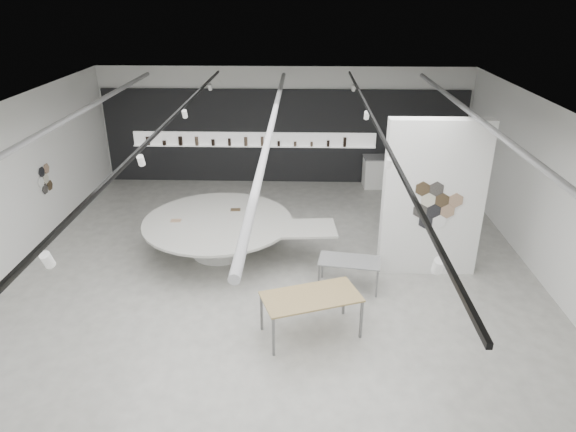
{
  "coord_description": "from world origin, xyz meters",
  "views": [
    {
      "loc": [
        0.62,
        -9.56,
        6.1
      ],
      "look_at": [
        0.29,
        1.2,
        1.26
      ],
      "focal_mm": 32.0,
      "sensor_mm": 36.0,
      "label": 1
    }
  ],
  "objects_px": {
    "display_island": "(221,232)",
    "kitchen_counter": "(390,172)",
    "sample_table_stone": "(349,262)",
    "sample_table_wood": "(311,299)",
    "partition_column": "(433,199)"
  },
  "relations": [
    {
      "from": "display_island",
      "to": "kitchen_counter",
      "type": "distance_m",
      "value": 6.87
    },
    {
      "from": "sample_table_stone",
      "to": "kitchen_counter",
      "type": "relative_size",
      "value": 0.77
    },
    {
      "from": "sample_table_stone",
      "to": "kitchen_counter",
      "type": "height_order",
      "value": "kitchen_counter"
    },
    {
      "from": "sample_table_stone",
      "to": "display_island",
      "type": "bearing_deg",
      "value": 154.16
    },
    {
      "from": "sample_table_wood",
      "to": "display_island",
      "type": "bearing_deg",
      "value": 124.45
    },
    {
      "from": "sample_table_wood",
      "to": "kitchen_counter",
      "type": "distance_m",
      "value": 8.45
    },
    {
      "from": "display_island",
      "to": "sample_table_stone",
      "type": "relative_size",
      "value": 3.43
    },
    {
      "from": "display_island",
      "to": "sample_table_wood",
      "type": "height_order",
      "value": "display_island"
    },
    {
      "from": "display_island",
      "to": "sample_table_stone",
      "type": "xyz_separation_m",
      "value": [
        3.01,
        -1.46,
        0.02
      ]
    },
    {
      "from": "partition_column",
      "to": "display_island",
      "type": "xyz_separation_m",
      "value": [
        -4.85,
        0.67,
        -1.2
      ]
    },
    {
      "from": "sample_table_wood",
      "to": "sample_table_stone",
      "type": "height_order",
      "value": "sample_table_wood"
    },
    {
      "from": "kitchen_counter",
      "to": "sample_table_wood",
      "type": "bearing_deg",
      "value": -110.99
    },
    {
      "from": "sample_table_stone",
      "to": "kitchen_counter",
      "type": "bearing_deg",
      "value": 73.74
    },
    {
      "from": "partition_column",
      "to": "sample_table_stone",
      "type": "bearing_deg",
      "value": -156.76
    },
    {
      "from": "partition_column",
      "to": "sample_table_wood",
      "type": "bearing_deg",
      "value": -137.37
    }
  ]
}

